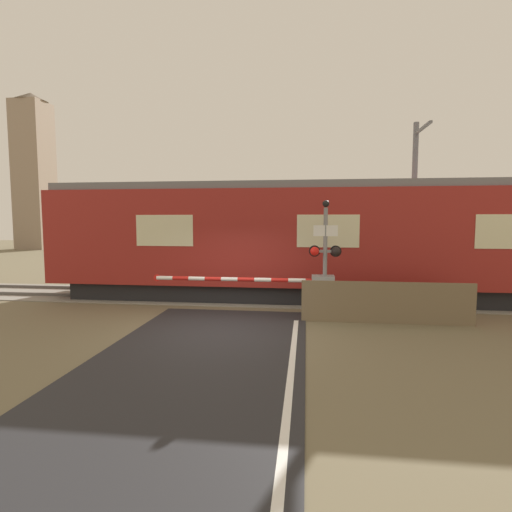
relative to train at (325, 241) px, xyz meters
The scene contains 8 objects.
ground_plane 5.30m from the train, 123.36° to the right, with size 80.00×80.00×0.00m, color #6B6047.
track_bed 3.35m from the train, behind, with size 36.00×3.20×0.13m.
train is the anchor object (origin of this frame).
crossing_barrier 3.14m from the train, 100.90° to the right, with size 5.06×0.44×1.20m.
signal_post 2.97m from the train, 92.74° to the right, with size 0.85×0.26×3.21m.
catenary_pole 4.15m from the train, 31.78° to the left, with size 0.20×1.90×6.29m.
distant_building 33.86m from the train, 140.67° to the left, with size 3.04×3.04×14.33m.
roadside_fence 3.67m from the train, 64.63° to the right, with size 4.39×0.06×1.10m.
Camera 1 is at (2.06, -9.49, 2.69)m, focal length 28.00 mm.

